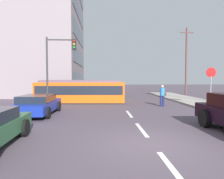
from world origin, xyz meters
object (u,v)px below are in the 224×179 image
Objects in this scene: streetcar_tram at (81,91)px; stop_sign at (211,78)px; city_bus at (111,88)px; parked_sedan_mid at (38,104)px; parked_sedan_far at (67,93)px; pedestrian_crossing at (162,94)px; utility_pole_mid at (186,60)px; traffic_light_mast at (58,59)px.

streetcar_tram is 10.66m from stop_sign.
streetcar_tram is 7.49m from city_bus.
streetcar_tram is at bearing 71.19° from parked_sedan_mid.
stop_sign is at bearing -53.03° from city_bus.
parked_sedan_far is at bearing 115.48° from streetcar_tram.
streetcar_tram reaches higher than pedestrian_crossing.
parked_sedan_mid is (-1.99, -5.86, -0.43)m from streetcar_tram.
parked_sedan_mid is at bearing -111.03° from city_bus.
stop_sign is (7.31, -9.71, 1.17)m from city_bus.
stop_sign reaches higher than pedestrian_crossing.
pedestrian_crossing is 10.61m from parked_sedan_far.
utility_pole_mid reaches higher than parked_sedan_mid.
city_bus is 3.12× the size of pedestrian_crossing.
city_bus is 5.64m from parked_sedan_far.
streetcar_tram is 4.41m from parked_sedan_far.
parked_sedan_mid is at bearing -108.81° from streetcar_tram.
traffic_light_mast reaches higher than parked_sedan_mid.
streetcar_tram is at bearing -64.52° from parked_sedan_far.
city_bus is at bearing 126.97° from stop_sign.
city_bus is 12.21m from stop_sign.
city_bus is at bearing 63.80° from traffic_light_mast.
parked_sedan_far is at bearing -148.49° from city_bus.
stop_sign is (3.67, -0.36, 1.25)m from pedestrian_crossing.
parked_sedan_far is 0.76× the size of traffic_light_mast.
stop_sign is 0.54× the size of traffic_light_mast.
city_bus is (2.91, 6.90, -0.03)m from streetcar_tram.
traffic_light_mast is (-4.43, -8.99, 2.67)m from city_bus.
utility_pole_mid is at bearing 76.49° from stop_sign.
pedestrian_crossing is at bearing 174.46° from stop_sign.
parked_sedan_far is at bearing 93.53° from traffic_light_mast.
stop_sign is at bearing -15.36° from streetcar_tram.
utility_pole_mid is at bearing 37.31° from traffic_light_mast.
pedestrian_crossing is 0.37× the size of parked_sedan_mid.
utility_pole_mid reaches higher than streetcar_tram.
traffic_light_mast is at bearing -125.94° from streetcar_tram.
stop_sign is at bearing -5.54° from pedestrian_crossing.
pedestrian_crossing is 0.19× the size of utility_pole_mid.
pedestrian_crossing is at bearing -37.23° from parked_sedan_far.
utility_pole_mid is (2.84, 11.83, 2.41)m from stop_sign.
stop_sign is (12.11, -6.77, 1.57)m from parked_sedan_far.
pedestrian_crossing is 13.69m from utility_pole_mid.
traffic_light_mast is at bearing 177.43° from pedestrian_crossing.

